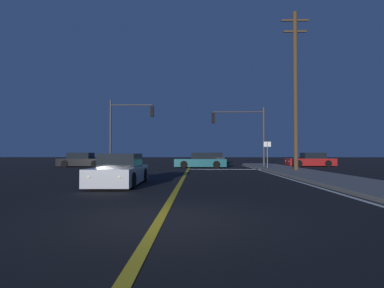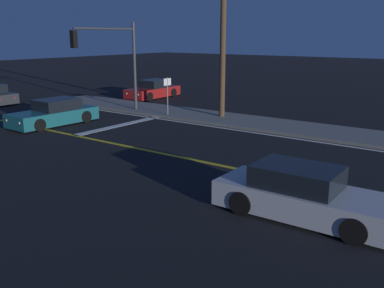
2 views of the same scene
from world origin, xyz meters
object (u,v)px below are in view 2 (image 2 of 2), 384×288
(car_parked_curb_red, at_px, (153,90))
(utility_pole_right, at_px, (223,10))
(traffic_signal_near_right, at_px, (113,53))
(street_sign_corner, at_px, (167,90))
(car_lead_oncoming_teal, at_px, (54,114))
(car_following_oncoming_silver, at_px, (304,195))

(car_parked_curb_red, bearing_deg, utility_pole_right, 154.27)
(traffic_signal_near_right, bearing_deg, street_sign_corner, 117.55)
(utility_pole_right, bearing_deg, car_lead_oncoming_teal, 136.67)
(street_sign_corner, bearing_deg, car_lead_oncoming_teal, 146.59)
(car_parked_curb_red, relative_size, street_sign_corner, 1.99)
(car_lead_oncoming_teal, bearing_deg, traffic_signal_near_right, -98.49)
(utility_pole_right, distance_m, street_sign_corner, 5.37)
(car_lead_oncoming_teal, bearing_deg, utility_pole_right, -132.10)
(car_parked_curb_red, relative_size, utility_pole_right, 0.40)
(street_sign_corner, bearing_deg, car_parked_curb_red, 47.05)
(traffic_signal_near_right, height_order, utility_pole_right, utility_pole_right)
(car_parked_curb_red, height_order, utility_pole_right, utility_pole_right)
(car_following_oncoming_silver, relative_size, street_sign_corner, 2.09)
(traffic_signal_near_right, bearing_deg, car_following_oncoming_silver, 63.17)
(car_following_oncoming_silver, relative_size, car_parked_curb_red, 1.05)
(car_following_oncoming_silver, distance_m, street_sign_corner, 14.81)
(car_lead_oncoming_teal, height_order, street_sign_corner, street_sign_corner)
(car_lead_oncoming_teal, bearing_deg, car_parked_curb_red, -75.87)
(car_lead_oncoming_teal, height_order, traffic_signal_near_right, traffic_signal_near_right)
(car_lead_oncoming_teal, xyz_separation_m, street_sign_corner, (5.22, -3.44, 0.95))
(car_parked_curb_red, bearing_deg, traffic_signal_near_right, 113.48)
(traffic_signal_near_right, height_order, street_sign_corner, traffic_signal_near_right)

